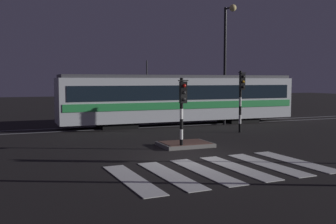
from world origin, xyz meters
TOP-DOWN VIEW (x-y plane):
  - ground_plane at (0.00, 0.00)m, footprint 120.00×120.00m
  - rail_near at (0.00, 9.47)m, footprint 80.00×0.12m
  - rail_far at (0.00, 10.90)m, footprint 80.00×0.12m
  - crosswalk_zebra at (-0.00, -2.24)m, footprint 7.02×4.12m
  - traffic_island at (0.81, 2.35)m, footprint 2.22×1.67m
  - traffic_light_median_centre at (0.32, 1.58)m, footprint 0.36×0.42m
  - traffic_light_corner_far_right at (5.58, 5.30)m, footprint 0.36×0.42m
  - street_lamp_trackside_right at (6.76, 8.89)m, footprint 0.44×1.21m
  - tram at (4.12, 10.18)m, footprint 16.01×2.58m

SIDE VIEW (x-z plane):
  - ground_plane at x=0.00m, z-range 0.00..0.00m
  - crosswalk_zebra at x=0.00m, z-range 0.00..0.02m
  - rail_near at x=0.00m, z-range 0.00..0.03m
  - rail_far at x=0.00m, z-range 0.00..0.03m
  - traffic_island at x=0.81m, z-range 0.00..0.18m
  - tram at x=4.12m, z-range -0.33..3.82m
  - traffic_light_median_centre at x=0.32m, z-range 0.48..3.49m
  - traffic_light_corner_far_right at x=5.58m, z-range 0.55..3.99m
  - street_lamp_trackside_right at x=6.76m, z-range 0.98..8.62m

